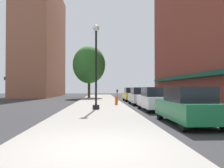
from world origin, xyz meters
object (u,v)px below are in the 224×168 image
parking_meter_near (117,94)px  car_yellow (131,94)px  car_green (188,106)px  fire_hydrant (116,100)px  car_silver (140,96)px  tree_near (89,65)px  car_white (154,99)px  parking_meter_far (117,94)px  lamppost (96,65)px

parking_meter_near → car_yellow: car_yellow is taller
parking_meter_near → car_green: car_green is taller
fire_hydrant → car_silver: car_silver is taller
tree_near → car_yellow: (5.63, -7.53, -4.45)m
fire_hydrant → car_white: size_ratio=0.18×
fire_hydrant → car_green: car_green is taller
parking_meter_far → car_yellow: car_yellow is taller
car_green → car_silver: 11.70m
lamppost → car_silver: (4.13, 5.80, -2.39)m
lamppost → parking_meter_near: 10.17m
parking_meter_near → car_white: bearing=-78.6°
lamppost → parking_meter_far: (2.18, 8.80, -2.25)m
lamppost → car_yellow: lamppost is taller
lamppost → parking_meter_near: (2.18, 9.68, -2.25)m
parking_meter_far → tree_near: (-3.68, 10.52, 4.31)m
parking_meter_far → car_silver: (1.95, -3.00, -0.14)m
fire_hydrant → car_green: (2.40, -10.10, 0.29)m
parking_meter_near → parking_meter_far: 0.88m
parking_meter_far → car_yellow: size_ratio=0.30×
fire_hydrant → car_silver: bearing=33.8°
lamppost → tree_near: (-1.50, 19.32, 2.06)m
car_yellow → car_green: bearing=-91.7°
car_white → parking_meter_far: bearing=102.2°
tree_near → parking_meter_far: bearing=-70.7°
lamppost → car_silver: lamppost is taller
fire_hydrant → tree_near: (-3.22, 15.13, 4.74)m
car_white → car_silver: (0.00, 5.77, 0.00)m
fire_hydrant → car_yellow: 7.98m
fire_hydrant → car_yellow: car_yellow is taller
car_silver → fire_hydrant: bearing=-144.6°
lamppost → car_yellow: bearing=70.7°
lamppost → parking_meter_near: bearing=77.3°
car_white → car_yellow: bearing=89.7°
car_green → car_white: 5.93m
car_yellow → parking_meter_near: bearing=-134.4°
car_yellow → tree_near: bearing=125.1°
car_white → car_silver: size_ratio=1.00×
parking_meter_near → car_green: size_ratio=0.30×
parking_meter_far → car_white: 8.98m
parking_meter_far → car_silver: size_ratio=0.30×
parking_meter_far → car_yellow: bearing=56.9°
fire_hydrant → car_green: bearing=-76.6°
tree_near → car_yellow: 10.40m
tree_near → car_green: 26.22m
tree_near → car_green: bearing=-77.4°
parking_meter_far → lamppost: bearing=-103.9°
fire_hydrant → parking_meter_near: bearing=85.3°
fire_hydrant → parking_meter_far: 4.65m
fire_hydrant → parking_meter_far: parking_meter_far is taller
parking_meter_near → car_silver: 4.34m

